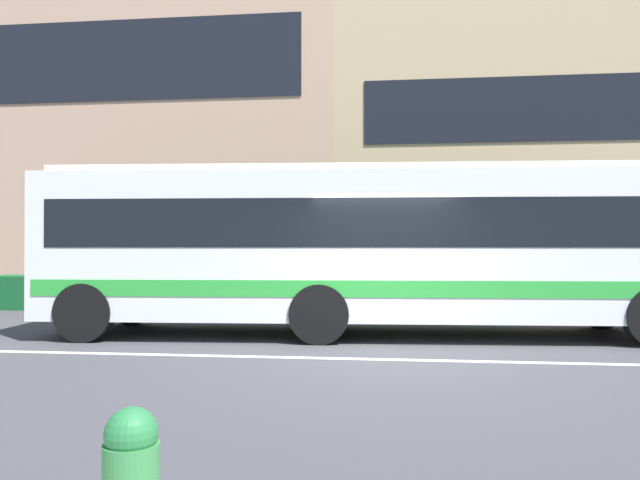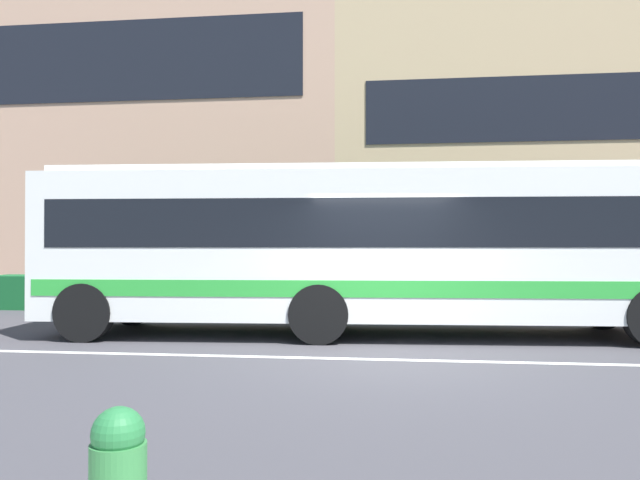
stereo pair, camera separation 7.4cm
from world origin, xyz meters
name	(u,v)px [view 2 (the right image)]	position (x,y,z in m)	size (l,w,h in m)	color
ground_plane	(387,360)	(0.00, 0.00, 0.00)	(160.00, 160.00, 0.00)	#3E3C41
lane_centre_line	(387,360)	(0.00, 0.00, 0.00)	(60.00, 0.16, 0.01)	silver
hedge_row_far	(241,294)	(-3.77, 6.30, 0.43)	(13.28, 1.10, 0.87)	#155628
apartment_block_left	(58,130)	(-14.60, 16.53, 6.75)	(25.56, 11.78, 13.49)	tan
transit_bus	(361,244)	(-0.51, 2.48, 1.68)	(11.59, 3.16, 3.04)	white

